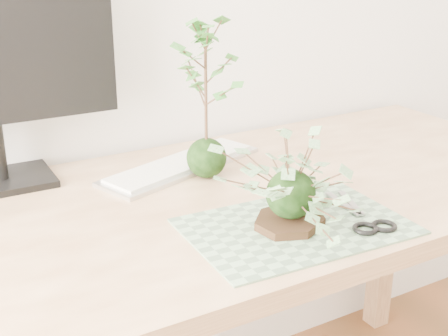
{
  "coord_description": "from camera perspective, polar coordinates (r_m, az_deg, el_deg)",
  "views": [
    {
      "loc": [
        -0.53,
        0.22,
        1.24
      ],
      "look_at": [
        0.0,
        1.14,
        0.84
      ],
      "focal_mm": 50.0,
      "sensor_mm": 36.0,
      "label": 1
    }
  ],
  "objects": [
    {
      "name": "keyboard",
      "position": [
        1.42,
        -3.93,
        0.28
      ],
      "size": [
        0.43,
        0.24,
        0.02
      ],
      "rotation": [
        0.0,
        0.0,
        0.32
      ],
      "color": "silver",
      "rests_on": "desk"
    },
    {
      "name": "ivy_kokedama",
      "position": [
        1.1,
        6.21,
        -0.37
      ],
      "size": [
        0.26,
        0.26,
        0.18
      ],
      "rotation": [
        0.0,
        0.0,
        0.02
      ],
      "color": "black",
      "rests_on": "stone_dish"
    },
    {
      "name": "stone_dish",
      "position": [
        1.14,
        6.03,
        -4.82
      ],
      "size": [
        0.2,
        0.2,
        0.01
      ],
      "primitive_type": "cylinder",
      "rotation": [
        0.0,
        0.0,
        0.42
      ],
      "color": "black",
      "rests_on": "cutting_mat"
    },
    {
      "name": "desk",
      "position": [
        1.32,
        0.84,
        -5.88
      ],
      "size": [
        1.6,
        0.7,
        0.74
      ],
      "color": "tan",
      "rests_on": "ground_plane"
    },
    {
      "name": "scissors",
      "position": [
        1.17,
        13.3,
        -4.74
      ],
      "size": [
        0.09,
        0.19,
        0.01
      ],
      "rotation": [
        0.0,
        0.0,
        -0.24
      ],
      "color": "gray",
      "rests_on": "cutting_mat"
    },
    {
      "name": "cutting_mat",
      "position": [
        1.14,
        6.64,
        -5.31
      ],
      "size": [
        0.41,
        0.28,
        0.0
      ],
      "primitive_type": "cube",
      "rotation": [
        0.0,
        0.0,
        -0.05
      ],
      "color": "#506D52",
      "rests_on": "desk"
    },
    {
      "name": "maple_kokedama",
      "position": [
        1.3,
        -1.71,
        9.77
      ],
      "size": [
        0.23,
        0.23,
        0.36
      ],
      "rotation": [
        0.0,
        0.0,
        0.23
      ],
      "color": "black",
      "rests_on": "desk"
    }
  ]
}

